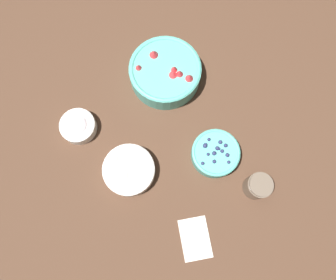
% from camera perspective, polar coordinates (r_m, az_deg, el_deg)
% --- Properties ---
extents(ground_plane, '(4.00, 4.00, 0.00)m').
position_cam_1_polar(ground_plane, '(1.11, -0.16, -2.24)').
color(ground_plane, '#4C3323').
extents(bowl_strawberries, '(0.25, 0.25, 0.10)m').
position_cam_1_polar(bowl_strawberries, '(1.15, -0.49, 11.76)').
color(bowl_strawberries, '#56B7A8').
rests_on(bowl_strawberries, ground_plane).
extents(bowl_blueberries, '(0.16, 0.16, 0.06)m').
position_cam_1_polar(bowl_blueberries, '(1.09, 8.24, -2.32)').
color(bowl_blueberries, '#56B7A8').
rests_on(bowl_blueberries, ground_plane).
extents(bowl_bananas, '(0.17, 0.17, 0.05)m').
position_cam_1_polar(bowl_bananas, '(1.08, -6.80, -5.22)').
color(bowl_bananas, white).
rests_on(bowl_bananas, ground_plane).
extents(bowl_cream, '(0.12, 0.12, 0.05)m').
position_cam_1_polar(bowl_cream, '(1.14, -15.41, 2.36)').
color(bowl_cream, silver).
rests_on(bowl_cream, ground_plane).
extents(jar_chocolate, '(0.08, 0.08, 0.09)m').
position_cam_1_polar(jar_chocolate, '(1.09, 15.33, -7.76)').
color(jar_chocolate, brown).
rests_on(jar_chocolate, ground_plane).
extents(napkin, '(0.15, 0.13, 0.01)m').
position_cam_1_polar(napkin, '(1.09, 4.77, -16.75)').
color(napkin, silver).
rests_on(napkin, ground_plane).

